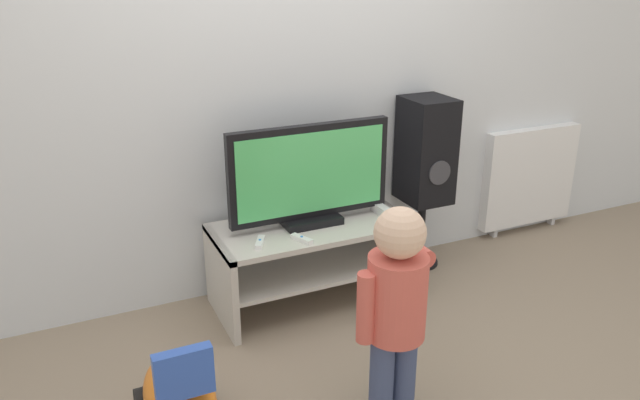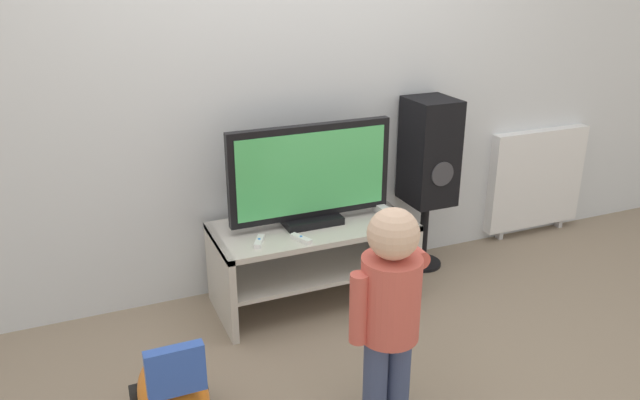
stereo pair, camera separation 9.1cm
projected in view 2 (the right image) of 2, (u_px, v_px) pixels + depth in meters
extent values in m
plane|color=gray|center=(331.00, 322.00, 3.29)|extent=(16.00, 16.00, 0.00)
cube|color=silver|center=(288.00, 58.00, 3.33)|extent=(10.00, 0.06, 2.60)
cube|color=beige|center=(313.00, 227.00, 3.35)|extent=(1.07, 0.51, 0.03)
cube|color=beige|center=(313.00, 267.00, 3.44)|extent=(1.03, 0.47, 0.02)
cube|color=beige|center=(221.00, 281.00, 3.24)|extent=(0.04, 0.51, 0.46)
cube|color=beige|center=(395.00, 247.00, 3.62)|extent=(0.04, 0.51, 0.46)
cube|color=black|center=(311.00, 219.00, 3.36)|extent=(0.31, 0.20, 0.04)
cube|color=black|center=(311.00, 171.00, 3.26)|extent=(0.89, 0.05, 0.50)
cube|color=#4CBF66|center=(313.00, 173.00, 3.24)|extent=(0.82, 0.01, 0.43)
cube|color=white|center=(383.00, 211.00, 3.45)|extent=(0.05, 0.18, 0.05)
cube|color=#3F8CE5|center=(391.00, 217.00, 3.37)|extent=(0.03, 0.00, 0.01)
cube|color=white|center=(259.00, 241.00, 3.12)|extent=(0.09, 0.13, 0.02)
cylinder|color=#337FD8|center=(259.00, 239.00, 3.11)|extent=(0.01, 0.01, 0.00)
cube|color=white|center=(301.00, 239.00, 3.14)|extent=(0.08, 0.13, 0.02)
cylinder|color=#337FD8|center=(301.00, 236.00, 3.14)|extent=(0.01, 0.01, 0.00)
cylinder|color=#3F4C72|center=(375.00, 379.00, 2.54)|extent=(0.10, 0.10, 0.38)
cylinder|color=#3F4C72|center=(398.00, 373.00, 2.58)|extent=(0.10, 0.10, 0.38)
cylinder|color=#D1594C|center=(390.00, 298.00, 2.43)|extent=(0.24, 0.24, 0.35)
sphere|color=beige|center=(393.00, 234.00, 2.33)|extent=(0.20, 0.20, 0.20)
cylinder|color=#D1594C|center=(359.00, 308.00, 2.39)|extent=(0.07, 0.07, 0.29)
cylinder|color=#D1594C|center=(404.00, 247.00, 2.56)|extent=(0.07, 0.29, 0.07)
sphere|color=beige|center=(387.00, 233.00, 2.68)|extent=(0.09, 0.09, 0.09)
cube|color=white|center=(382.00, 230.00, 2.72)|extent=(0.03, 0.13, 0.02)
cylinder|color=black|center=(422.00, 263.00, 3.91)|extent=(0.23, 0.23, 0.02)
cylinder|color=black|center=(424.00, 233.00, 3.84)|extent=(0.05, 0.05, 0.43)
cube|color=black|center=(429.00, 151.00, 3.65)|extent=(0.26, 0.30, 0.62)
cylinder|color=#38383D|center=(443.00, 174.00, 3.55)|extent=(0.14, 0.01, 0.14)
ellipsoid|color=orange|center=(173.00, 393.00, 2.47)|extent=(0.27, 0.52, 0.22)
cube|color=blue|center=(176.00, 371.00, 2.28)|extent=(0.22, 0.05, 0.19)
cylinder|color=black|center=(201.00, 386.00, 2.68)|extent=(0.04, 0.15, 0.15)
cube|color=white|center=(536.00, 179.00, 4.23)|extent=(0.74, 0.08, 0.68)
cube|color=silver|center=(499.00, 234.00, 4.27)|extent=(0.03, 0.05, 0.06)
cube|color=silver|center=(558.00, 223.00, 4.46)|extent=(0.03, 0.05, 0.06)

